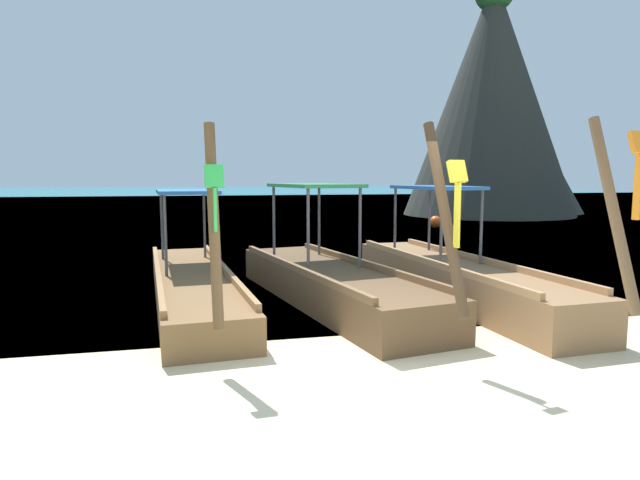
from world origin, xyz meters
name	(u,v)px	position (x,y,z in m)	size (l,w,h in m)	color
ground	(390,371)	(0.00, 0.00, 0.00)	(120.00, 120.00, 0.00)	beige
sea_water	(211,195)	(0.00, 61.39, 0.00)	(120.00, 120.00, 0.00)	#147A89
longtail_boat_green_ribbon	(192,282)	(-2.10, 3.99, 0.31)	(1.72, 7.01, 2.70)	brown
longtail_boat_yellow_ribbon	(331,282)	(0.16, 3.26, 0.36)	(2.31, 6.46, 2.73)	brown
longtail_boat_orange_ribbon	(455,278)	(2.32, 3.06, 0.37)	(1.43, 6.89, 2.79)	olive
karst_rock	(496,105)	(14.46, 22.44, 6.10)	(11.08, 9.32, 13.17)	#2D302B
mooring_buoy_near	(436,222)	(7.70, 15.39, 0.26)	(0.51, 0.51, 0.51)	#EA5119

